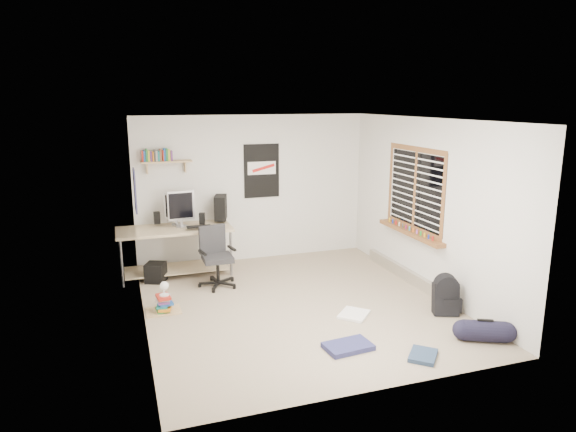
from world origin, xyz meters
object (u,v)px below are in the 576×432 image
object	(u,v)px
office_chair	(217,255)
duffel_bag	(485,330)
desk	(176,253)
backpack	(445,299)
book_stack	(163,301)

from	to	relation	value
office_chair	duffel_bag	world-z (taller)	office_chair
duffel_bag	desk	bearing A→B (deg)	157.82
office_chair	backpack	xyz separation A→B (m)	(2.63, -1.96, -0.29)
office_chair	backpack	distance (m)	3.29
duffel_bag	book_stack	size ratio (longest dim) A/B	1.14
desk	book_stack	size ratio (longest dim) A/B	4.18
desk	duffel_bag	bearing A→B (deg)	-58.90
backpack	desk	bearing A→B (deg)	160.55
desk	office_chair	bearing A→B (deg)	-64.30
desk	book_stack	distance (m)	1.50
backpack	book_stack	world-z (taller)	backpack
office_chair	desk	bearing A→B (deg)	115.74
backpack	book_stack	xyz separation A→B (m)	(-3.50, 1.24, -0.05)
office_chair	book_stack	distance (m)	1.18
backpack	book_stack	size ratio (longest dim) A/B	1.00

